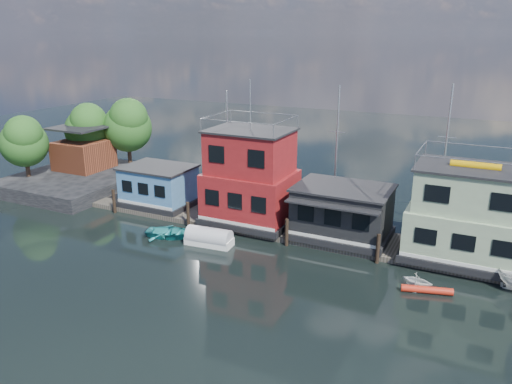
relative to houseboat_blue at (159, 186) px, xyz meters
The scene contains 13 objects.
ground 21.75m from the houseboat_blue, 33.69° to the right, with size 160.00×160.00×0.00m, color black.
dock 18.11m from the houseboat_blue, ahead, with size 48.00×5.00×0.40m, color #595147.
houseboat_blue is the anchor object (origin of this frame).
houseboat_red 9.69m from the houseboat_blue, ahead, with size 7.40×5.90×11.86m.
houseboat_dark 17.50m from the houseboat_blue, ahead, with size 7.40×6.10×4.06m.
houseboat_green 26.53m from the houseboat_blue, ahead, with size 8.40×5.90×7.03m.
pilings 17.92m from the houseboat_blue, ahead, with size 42.28×0.28×2.20m.
background_masts 23.77m from the houseboat_blue, 14.77° to the left, with size 36.40×0.16×12.00m.
shore 13.32m from the houseboat_blue, 163.07° to the left, with size 12.40×15.72×8.24m.
dinghy_white 24.79m from the houseboat_blue, 12.40° to the right, with size 1.68×1.95×1.03m, color white.
red_kayak 25.58m from the houseboat_blue, 13.09° to the right, with size 0.46×0.46×3.15m, color red.
tarp_runabout 10.18m from the houseboat_blue, 31.72° to the right, with size 3.81×1.80×1.50m.
dinghy_teal 7.48m from the houseboat_blue, 46.90° to the right, with size 2.87×4.02×0.83m, color teal.
Camera 1 is at (9.41, -23.77, 15.70)m, focal length 35.00 mm.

